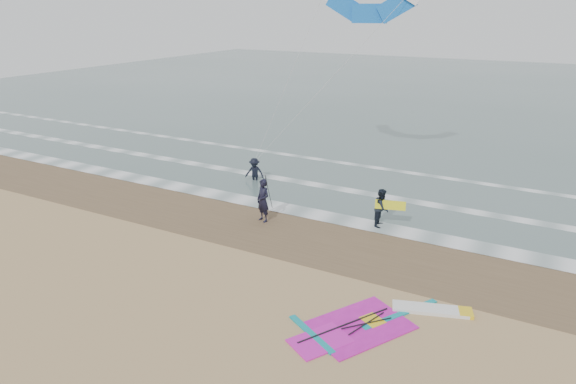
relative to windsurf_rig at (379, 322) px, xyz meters
The scene contains 10 objects.
ground 3.43m from the windsurf_rig, 157.15° to the right, with size 120.00×120.00×0.00m, color tan.
sea_water 46.77m from the windsurf_rig, 93.88° to the left, with size 120.00×80.00×0.02m, color #47605E.
wet_sand_band 5.64m from the windsurf_rig, 124.13° to the left, with size 120.00×5.00×0.01m, color brown.
foam_waterline 9.64m from the windsurf_rig, 109.15° to the left, with size 120.00×9.15×0.02m.
windsurf_rig is the anchor object (origin of this frame).
person_standing 8.88m from the windsurf_rig, 144.63° to the left, with size 0.72×0.47×1.97m, color black.
person_walking 7.55m from the windsurf_rig, 108.47° to the left, with size 0.83×0.65×1.70m, color black.
person_wading 14.35m from the windsurf_rig, 137.28° to the left, with size 1.07×0.61×1.65m, color black.
held_pole 8.70m from the windsurf_rig, 143.47° to the left, with size 0.17×0.86×1.82m.
carried_kiteboard 7.37m from the windsurf_rig, 105.74° to the left, with size 1.30×0.51×0.39m.
Camera 1 is at (7.06, -11.73, 9.11)m, focal length 32.00 mm.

